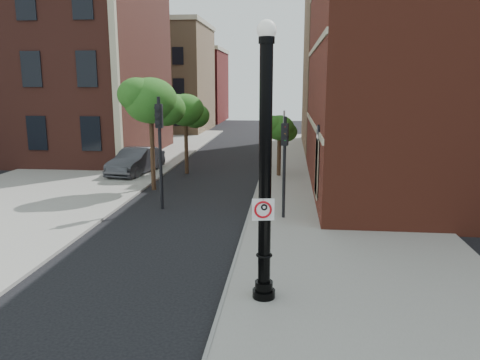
# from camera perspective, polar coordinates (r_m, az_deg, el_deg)

# --- Properties ---
(ground) EXTENTS (120.00, 120.00, 0.00)m
(ground) POSITION_cam_1_polar(r_m,az_deg,el_deg) (13.35, -10.93, -13.62)
(ground) COLOR black
(ground) RESTS_ON ground
(sidewalk_right) EXTENTS (8.00, 60.00, 0.12)m
(sidewalk_right) POSITION_cam_1_polar(r_m,az_deg,el_deg) (22.36, 11.73, -3.02)
(sidewalk_right) COLOR gray
(sidewalk_right) RESTS_ON ground
(sidewalk_left) EXTENTS (10.00, 50.00, 0.12)m
(sidewalk_left) POSITION_cam_1_polar(r_m,az_deg,el_deg) (32.61, -17.05, 1.35)
(sidewalk_left) COLOR gray
(sidewalk_left) RESTS_ON ground
(curb_edge) EXTENTS (0.10, 60.00, 0.14)m
(curb_edge) POSITION_cam_1_polar(r_m,az_deg,el_deg) (22.29, 1.57, -2.79)
(curb_edge) COLOR gray
(curb_edge) RESTS_ON ground
(victorian_building) EXTENTS (18.60, 14.60, 17.95)m
(victorian_building) POSITION_cam_1_polar(r_m,az_deg,el_deg) (40.69, -23.89, 15.15)
(victorian_building) COLOR #5B2A21
(victorian_building) RESTS_ON ground
(bg_building_tan_a) EXTENTS (12.00, 12.00, 12.00)m
(bg_building_tan_a) POSITION_cam_1_polar(r_m,az_deg,el_deg) (57.68, -10.06, 11.95)
(bg_building_tan_a) COLOR #9B7955
(bg_building_tan_a) RESTS_ON ground
(bg_building_red) EXTENTS (12.00, 12.00, 10.00)m
(bg_building_red) POSITION_cam_1_polar(r_m,az_deg,el_deg) (71.26, -6.92, 11.18)
(bg_building_red) COLOR maroon
(bg_building_red) RESTS_ON ground
(bg_building_tan_b) EXTENTS (22.00, 14.00, 14.00)m
(bg_building_tan_b) POSITION_cam_1_polar(r_m,az_deg,el_deg) (43.33, 23.04, 12.64)
(bg_building_tan_b) COLOR #9B7955
(bg_building_tan_b) RESTS_ON ground
(lamppost) EXTENTS (0.60, 0.60, 7.14)m
(lamppost) POSITION_cam_1_polar(r_m,az_deg,el_deg) (11.74, 3.07, 0.04)
(lamppost) COLOR black
(lamppost) RESTS_ON ground
(no_parking_sign) EXTENTS (0.56, 0.13, 0.57)m
(no_parking_sign) POSITION_cam_1_polar(r_m,az_deg,el_deg) (11.74, 2.85, -3.60)
(no_parking_sign) COLOR white
(no_parking_sign) RESTS_ON ground
(parked_car) EXTENTS (2.50, 5.27, 1.67)m
(parked_car) POSITION_cam_1_polar(r_m,az_deg,el_deg) (30.09, -12.56, 2.25)
(parked_car) COLOR #323338
(parked_car) RESTS_ON ground
(traffic_signal_left) EXTENTS (0.35, 0.43, 5.08)m
(traffic_signal_left) POSITION_cam_1_polar(r_m,az_deg,el_deg) (21.17, -9.78, 5.50)
(traffic_signal_left) COLOR black
(traffic_signal_left) RESTS_ON ground
(traffic_signal_right) EXTENTS (0.31, 0.37, 4.34)m
(traffic_signal_right) POSITION_cam_1_polar(r_m,az_deg,el_deg) (19.22, 5.46, 3.50)
(traffic_signal_right) COLOR black
(traffic_signal_right) RESTS_ON ground
(utility_pole) EXTENTS (0.09, 0.09, 4.42)m
(utility_pole) POSITION_cam_1_polar(r_m,az_deg,el_deg) (22.05, 5.30, 2.69)
(utility_pole) COLOR #999999
(utility_pole) RESTS_ON ground
(street_tree_a) EXTENTS (3.30, 2.98, 5.95)m
(street_tree_a) POSITION_cam_1_polar(r_m,az_deg,el_deg) (25.10, -10.74, 9.35)
(street_tree_a) COLOR black
(street_tree_a) RESTS_ON ground
(street_tree_b) EXTENTS (2.78, 2.51, 5.00)m
(street_tree_b) POSITION_cam_1_polar(r_m,az_deg,el_deg) (29.52, -6.60, 8.35)
(street_tree_b) COLOR black
(street_tree_b) RESTS_ON ground
(street_tree_c) EXTENTS (2.10, 1.89, 3.78)m
(street_tree_c) POSITION_cam_1_polar(r_m,az_deg,el_deg) (28.31, 4.88, 6.25)
(street_tree_c) COLOR black
(street_tree_c) RESTS_ON ground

